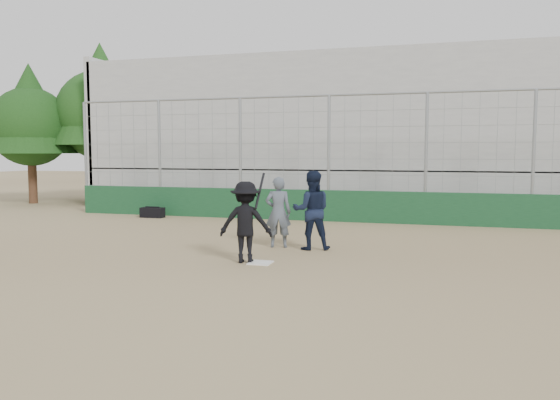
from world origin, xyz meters
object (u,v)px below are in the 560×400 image
(catcher_crouched, at_px, (312,223))
(batter_at_plate, at_px, (246,222))
(equipment_bag, at_px, (152,212))
(umpire, at_px, (278,216))

(catcher_crouched, bearing_deg, batter_at_plate, -118.64)
(catcher_crouched, bearing_deg, equipment_bag, 145.52)
(catcher_crouched, relative_size, equipment_bag, 1.50)
(umpire, relative_size, equipment_bag, 1.84)
(catcher_crouched, height_order, equipment_bag, catcher_crouched)
(batter_at_plate, height_order, catcher_crouched, batter_at_plate)
(catcher_crouched, height_order, umpire, umpire)
(umpire, bearing_deg, equipment_bag, -50.91)
(batter_at_plate, height_order, equipment_bag, batter_at_plate)
(batter_at_plate, bearing_deg, catcher_crouched, 61.36)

